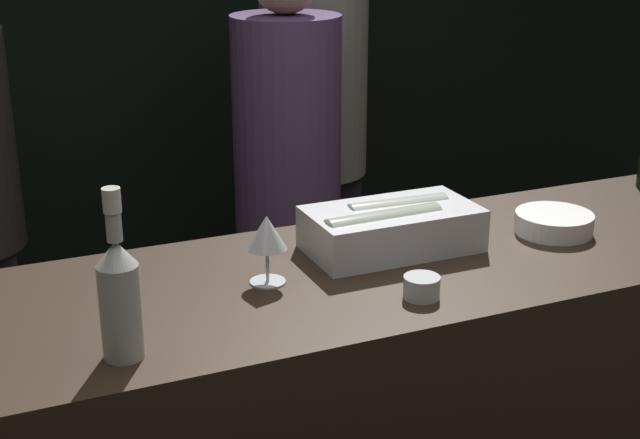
{
  "coord_description": "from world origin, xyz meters",
  "views": [
    {
      "loc": [
        -0.75,
        -1.36,
        1.83
      ],
      "look_at": [
        0.0,
        0.36,
        1.16
      ],
      "focal_mm": 50.0,
      "sensor_mm": 36.0,
      "label": 1
    }
  ],
  "objects_px": {
    "wine_glass": "(267,235)",
    "candle_votive": "(422,287)",
    "white_wine_bottle": "(119,293)",
    "bowl_white": "(554,222)",
    "person_in_hoodie": "(288,182)",
    "ice_bin_with_bottles": "(391,227)",
    "person_grey_polo": "(314,129)"
  },
  "relations": [
    {
      "from": "person_grey_polo",
      "to": "ice_bin_with_bottles",
      "type": "bearing_deg",
      "value": 138.82
    },
    {
      "from": "bowl_white",
      "to": "person_grey_polo",
      "type": "distance_m",
      "value": 1.35
    },
    {
      "from": "ice_bin_with_bottles",
      "to": "person_in_hoodie",
      "type": "xyz_separation_m",
      "value": [
        0.08,
        0.87,
        -0.15
      ]
    },
    {
      "from": "ice_bin_with_bottles",
      "to": "white_wine_bottle",
      "type": "height_order",
      "value": "white_wine_bottle"
    },
    {
      "from": "ice_bin_with_bottles",
      "to": "person_in_hoodie",
      "type": "distance_m",
      "value": 0.89
    },
    {
      "from": "candle_votive",
      "to": "white_wine_bottle",
      "type": "relative_size",
      "value": 0.24
    },
    {
      "from": "candle_votive",
      "to": "white_wine_bottle",
      "type": "distance_m",
      "value": 0.64
    },
    {
      "from": "bowl_white",
      "to": "white_wine_bottle",
      "type": "height_order",
      "value": "white_wine_bottle"
    },
    {
      "from": "white_wine_bottle",
      "to": "person_in_hoodie",
      "type": "bearing_deg",
      "value": 55.98
    },
    {
      "from": "wine_glass",
      "to": "person_grey_polo",
      "type": "xyz_separation_m",
      "value": [
        0.69,
        1.35,
        -0.14
      ]
    },
    {
      "from": "ice_bin_with_bottles",
      "to": "wine_glass",
      "type": "relative_size",
      "value": 2.61
    },
    {
      "from": "bowl_white",
      "to": "person_grey_polo",
      "type": "relative_size",
      "value": 0.11
    },
    {
      "from": "person_grey_polo",
      "to": "white_wine_bottle",
      "type": "bearing_deg",
      "value": 120.12
    },
    {
      "from": "ice_bin_with_bottles",
      "to": "wine_glass",
      "type": "distance_m",
      "value": 0.35
    },
    {
      "from": "wine_glass",
      "to": "candle_votive",
      "type": "height_order",
      "value": "wine_glass"
    },
    {
      "from": "ice_bin_with_bottles",
      "to": "candle_votive",
      "type": "xyz_separation_m",
      "value": [
        -0.07,
        -0.27,
        -0.03
      ]
    },
    {
      "from": "person_in_hoodie",
      "to": "person_grey_polo",
      "type": "relative_size",
      "value": 0.94
    },
    {
      "from": "bowl_white",
      "to": "person_in_hoodie",
      "type": "relative_size",
      "value": 0.11
    },
    {
      "from": "wine_glass",
      "to": "white_wine_bottle",
      "type": "distance_m",
      "value": 0.42
    },
    {
      "from": "ice_bin_with_bottles",
      "to": "bowl_white",
      "type": "relative_size",
      "value": 2.08
    },
    {
      "from": "candle_votive",
      "to": "person_in_hoodie",
      "type": "xyz_separation_m",
      "value": [
        0.15,
        1.14,
        -0.11
      ]
    },
    {
      "from": "bowl_white",
      "to": "person_in_hoodie",
      "type": "xyz_separation_m",
      "value": [
        -0.35,
        0.93,
        -0.12
      ]
    },
    {
      "from": "wine_glass",
      "to": "white_wine_bottle",
      "type": "bearing_deg",
      "value": -149.62
    },
    {
      "from": "white_wine_bottle",
      "to": "person_grey_polo",
      "type": "relative_size",
      "value": 0.18
    },
    {
      "from": "bowl_white",
      "to": "person_in_hoodie",
      "type": "distance_m",
      "value": 1.01
    },
    {
      "from": "wine_glass",
      "to": "person_in_hoodie",
      "type": "height_order",
      "value": "person_in_hoodie"
    },
    {
      "from": "bowl_white",
      "to": "white_wine_bottle",
      "type": "bearing_deg",
      "value": -169.15
    },
    {
      "from": "wine_glass",
      "to": "candle_votive",
      "type": "bearing_deg",
      "value": -37.02
    },
    {
      "from": "ice_bin_with_bottles",
      "to": "candle_votive",
      "type": "relative_size",
      "value": 5.19
    },
    {
      "from": "candle_votive",
      "to": "bowl_white",
      "type": "bearing_deg",
      "value": 22.72
    },
    {
      "from": "bowl_white",
      "to": "candle_votive",
      "type": "bearing_deg",
      "value": -157.28
    },
    {
      "from": "ice_bin_with_bottles",
      "to": "person_grey_polo",
      "type": "relative_size",
      "value": 0.22
    }
  ]
}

